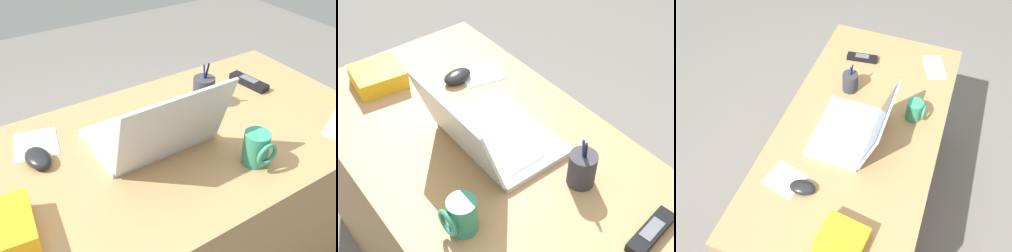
% 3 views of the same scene
% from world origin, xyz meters
% --- Properties ---
extents(desk, '(1.36, 0.71, 0.72)m').
position_xyz_m(desk, '(0.00, 0.00, 0.36)').
color(desk, '#A87C4F').
rests_on(desk, ground).
extents(laptop, '(0.35, 0.31, 0.24)m').
position_xyz_m(laptop, '(0.04, -0.01, 0.77)').
color(laptop, silver).
rests_on(laptop, desk).
extents(computer_mouse, '(0.08, 0.11, 0.04)m').
position_xyz_m(computer_mouse, '(0.36, -0.11, 0.74)').
color(computer_mouse, black).
rests_on(computer_mouse, desk).
extents(coffee_mug_white, '(0.07, 0.08, 0.10)m').
position_xyz_m(coffee_mug_white, '(-0.15, 0.21, 0.77)').
color(coffee_mug_white, '#338C6B').
rests_on(coffee_mug_white, desk).
extents(cordless_phone, '(0.06, 0.16, 0.03)m').
position_xyz_m(cordless_phone, '(-0.44, -0.13, 0.73)').
color(cordless_phone, black).
rests_on(cordless_phone, desk).
extents(pen_holder, '(0.07, 0.07, 0.15)m').
position_xyz_m(pen_holder, '(-0.22, -0.12, 0.77)').
color(pen_holder, '#333338').
rests_on(pen_holder, desk).
extents(snack_bag, '(0.17, 0.18, 0.06)m').
position_xyz_m(snack_bag, '(0.51, 0.10, 0.75)').
color(snack_bag, '#F2AD19').
rests_on(snack_bag, desk).
extents(paper_note_near_laptop, '(0.15, 0.17, 0.00)m').
position_xyz_m(paper_note_near_laptop, '(0.35, -0.20, 0.72)').
color(paper_note_near_laptop, white).
rests_on(paper_note_near_laptop, desk).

